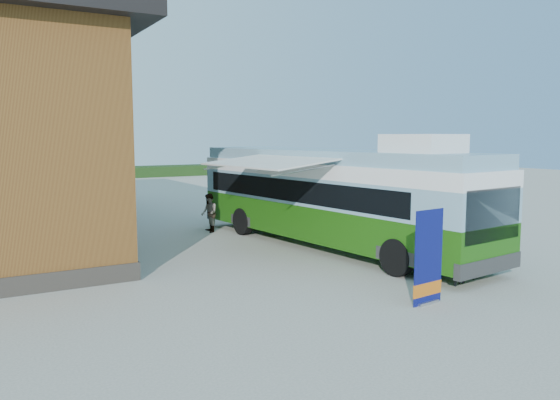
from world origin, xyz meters
TOP-DOWN VIEW (x-y plane):
  - ground at (0.00, 0.00)m, footprint 100.00×100.00m
  - hedge at (8.00, 38.00)m, footprint 40.00×3.00m
  - bus at (0.70, 1.14)m, footprint 4.17×13.19m
  - awning at (-1.41, 1.26)m, footprint 3.48×5.06m
  - banner at (-1.19, -5.51)m, footprint 0.97×0.25m
  - picnic_table at (1.11, -4.08)m, footprint 1.73×1.62m
  - person_a at (-5.17, 9.86)m, footprint 0.81×0.65m
  - person_b at (-1.90, 6.04)m, footprint 0.69×0.84m
  - slurry_tanker at (-5.70, 19.05)m, footprint 1.75×5.49m

SIDE VIEW (x-z plane):
  - ground at x=0.00m, z-range 0.00..0.00m
  - hedge at x=8.00m, z-range 0.00..1.00m
  - picnic_table at x=1.11m, z-range 0.20..1.03m
  - person_b at x=-1.90m, z-range 0.00..1.60m
  - banner at x=-1.19m, z-range -0.20..2.04m
  - person_a at x=-5.17m, z-range 0.00..1.93m
  - slurry_tanker at x=-5.70m, z-range 0.15..2.18m
  - bus at x=0.70m, z-range -0.09..3.90m
  - awning at x=-1.41m, z-range 2.61..3.17m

